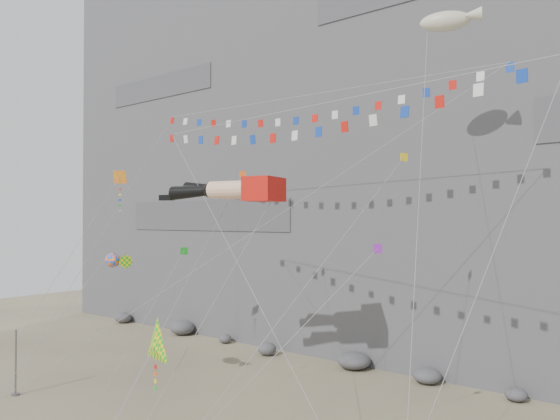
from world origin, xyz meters
TOP-DOWN VIEW (x-y plane):
  - cliff at (0.00, 32.00)m, footprint 80.00×28.00m
  - talus_boulders at (0.00, 17.00)m, footprint 60.00×3.00m
  - anchor_pole_left at (-14.10, -2.52)m, footprint 0.12×0.12m
  - legs_kite at (-1.56, 4.97)m, footprint 9.99×14.75m
  - flag_banner_upper at (-0.14, 10.76)m, footprint 27.83×14.49m
  - flag_banner_lower at (4.78, 4.18)m, footprint 26.55×8.15m
  - harlequin_kite at (-11.78, 3.81)m, footprint 4.46×9.20m
  - fish_windsock at (-9.68, 1.81)m, footprint 6.65×6.66m
  - delta_kite at (2.18, -3.93)m, footprint 2.60×5.85m
  - blimp_windsock at (9.65, 11.51)m, footprint 5.94×14.95m
  - small_kite_a at (-3.91, 8.15)m, footprint 4.26×14.88m
  - small_kite_b at (8.76, 4.36)m, footprint 5.92×11.39m
  - small_kite_c at (-3.78, 2.83)m, footprint 3.86×11.05m
  - small_kite_d at (8.15, 8.37)m, footprint 5.04×15.49m

SIDE VIEW (x-z plane):
  - talus_boulders at x=0.00m, z-range 0.00..1.20m
  - anchor_pole_left at x=-14.10m, z-range 0.00..4.33m
  - delta_kite at x=2.18m, z-range 1.79..9.94m
  - fish_windsock at x=-9.68m, z-range 3.15..14.57m
  - small_kite_c at x=-3.78m, z-range 2.17..16.73m
  - small_kite_b at x=8.76m, z-range 2.07..17.78m
  - legs_kite at x=-1.56m, z-range 3.93..22.96m
  - small_kite_a at x=-3.91m, z-range 3.95..24.83m
  - harlequin_kite at x=-11.78m, z-range 6.11..23.20m
  - small_kite_d at x=8.15m, z-range 3.88..25.57m
  - flag_banner_lower at x=4.78m, z-range 7.46..27.99m
  - flag_banner_upper at x=-0.14m, z-range 6.05..34.37m
  - blimp_windsock at x=9.65m, z-range 9.69..37.00m
  - cliff at x=0.00m, z-range 0.00..50.00m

